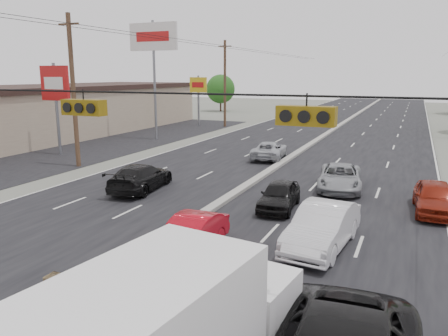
# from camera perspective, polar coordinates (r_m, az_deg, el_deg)

# --- Properties ---
(ground) EXTENTS (200.00, 200.00, 0.00)m
(ground) POSITION_cam_1_polar(r_m,az_deg,el_deg) (12.88, -21.44, -17.39)
(ground) COLOR #606356
(ground) RESTS_ON ground
(road_surface) EXTENTS (20.00, 160.00, 0.02)m
(road_surface) POSITION_cam_1_polar(r_m,az_deg,el_deg) (39.09, 11.14, 2.86)
(road_surface) COLOR black
(road_surface) RESTS_ON ground
(center_median) EXTENTS (0.50, 160.00, 0.20)m
(center_median) POSITION_cam_1_polar(r_m,az_deg,el_deg) (39.07, 11.15, 3.00)
(center_median) COLOR gray
(center_median) RESTS_ON ground
(strip_mall) EXTENTS (12.00, 42.00, 4.60)m
(strip_mall) POSITION_cam_1_polar(r_m,az_deg,el_deg) (47.53, -22.77, 6.56)
(strip_mall) COLOR tan
(strip_mall) RESTS_ON ground
(parking_lot) EXTENTS (10.00, 42.00, 0.02)m
(parking_lot) POSITION_cam_1_polar(r_m,az_deg,el_deg) (41.79, -13.92, 3.32)
(parking_lot) COLOR black
(parking_lot) RESTS_ON ground
(utility_pole_left_b) EXTENTS (1.60, 0.30, 10.00)m
(utility_pole_left_b) POSITION_cam_1_polar(r_m,az_deg,el_deg) (30.79, -19.08, 9.53)
(utility_pole_left_b) COLOR #422D1E
(utility_pole_left_b) RESTS_ON ground
(utility_pole_left_c) EXTENTS (1.60, 0.30, 10.00)m
(utility_pole_left_c) POSITION_cam_1_polar(r_m,az_deg,el_deg) (52.04, 0.12, 11.00)
(utility_pole_left_c) COLOR #422D1E
(utility_pole_left_c) RESTS_ON ground
(traffic_signals) EXTENTS (25.00, 0.30, 0.54)m
(traffic_signals) POSITION_cam_1_polar(r_m,az_deg,el_deg) (10.35, -18.26, 7.78)
(traffic_signals) COLOR black
(traffic_signals) RESTS_ON ground
(pole_sign_mid) EXTENTS (2.60, 0.25, 7.00)m
(pole_sign_mid) POSITION_cam_1_polar(r_m,az_deg,el_deg) (36.06, -21.18, 9.69)
(pole_sign_mid) COLOR slate
(pole_sign_mid) RESTS_ON ground
(pole_sign_billboard) EXTENTS (5.00, 0.25, 11.00)m
(pole_sign_billboard) POSITION_cam_1_polar(r_m,az_deg,el_deg) (42.43, -9.21, 15.67)
(pole_sign_billboard) COLOR slate
(pole_sign_billboard) RESTS_ON ground
(pole_sign_far) EXTENTS (2.20, 0.25, 6.00)m
(pole_sign_far) POSITION_cam_1_polar(r_m,az_deg,el_deg) (53.55, -3.37, 10.27)
(pole_sign_far) COLOR slate
(pole_sign_far) RESTS_ON ground
(tree_left_far) EXTENTS (4.80, 4.80, 6.12)m
(tree_left_far) POSITION_cam_1_polar(r_m,az_deg,el_deg) (74.20, -0.45, 10.28)
(tree_left_far) COLOR #382619
(tree_left_far) RESTS_ON ground
(red_sedan) EXTENTS (1.38, 3.93, 1.29)m
(red_sedan) POSITION_cam_1_polar(r_m,az_deg,el_deg) (15.49, -4.46, -8.78)
(red_sedan) COLOR #BA0B19
(red_sedan) RESTS_ON ground
(queue_car_a) EXTENTS (1.83, 3.94, 1.30)m
(queue_car_a) POSITION_cam_1_polar(r_m,az_deg,el_deg) (20.47, 7.24, -3.58)
(queue_car_a) COLOR black
(queue_car_a) RESTS_ON ground
(queue_car_b) EXTENTS (2.13, 4.92, 1.57)m
(queue_car_b) POSITION_cam_1_polar(r_m,az_deg,el_deg) (16.20, 12.73, -7.57)
(queue_car_b) COLOR silver
(queue_car_b) RESTS_ON ground
(queue_car_c) EXTENTS (2.85, 5.07, 1.34)m
(queue_car_c) POSITION_cam_1_polar(r_m,az_deg,el_deg) (24.52, 14.90, -1.22)
(queue_car_c) COLOR gray
(queue_car_c) RESTS_ON ground
(queue_car_e) EXTENTS (1.93, 4.31, 1.44)m
(queue_car_e) POSITION_cam_1_polar(r_m,az_deg,el_deg) (21.85, 25.81, -3.53)
(queue_car_e) COLOR maroon
(queue_car_e) RESTS_ON ground
(oncoming_near) EXTENTS (2.62, 5.13, 1.43)m
(oncoming_near) POSITION_cam_1_polar(r_m,az_deg,el_deg) (23.98, -10.82, -1.21)
(oncoming_near) COLOR black
(oncoming_near) RESTS_ON ground
(oncoming_far) EXTENTS (2.71, 4.89, 1.29)m
(oncoming_far) POSITION_cam_1_polar(r_m,az_deg,el_deg) (32.46, 5.96, 2.30)
(oncoming_far) COLOR #A8ABAF
(oncoming_far) RESTS_ON ground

